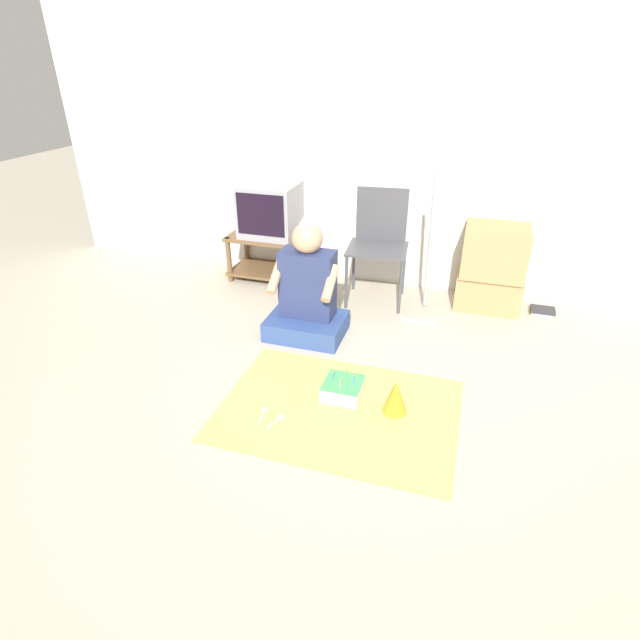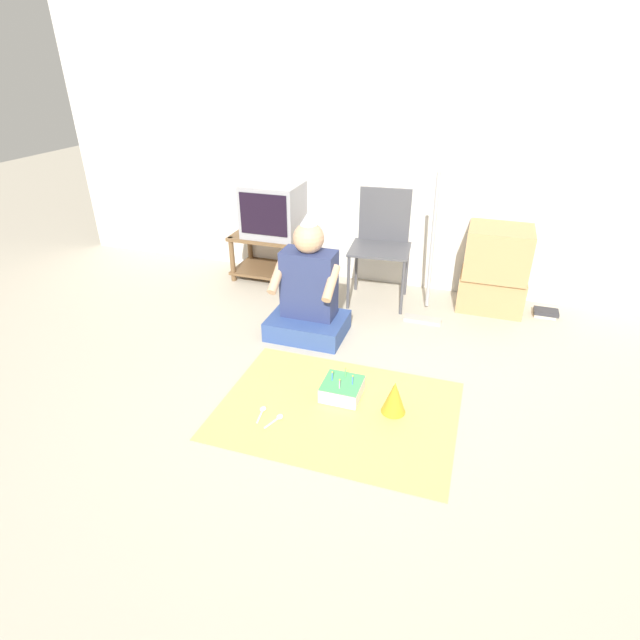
{
  "view_description": "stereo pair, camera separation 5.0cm",
  "coord_description": "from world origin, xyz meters",
  "px_view_note": "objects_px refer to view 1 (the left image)",
  "views": [
    {
      "loc": [
        0.54,
        -2.07,
        1.81
      ],
      "look_at": [
        -0.26,
        0.52,
        0.35
      ],
      "focal_mm": 28.0,
      "sensor_mm": 36.0,
      "label": 1
    },
    {
      "loc": [
        0.59,
        -2.05,
        1.81
      ],
      "look_at": [
        -0.26,
        0.52,
        0.35
      ],
      "focal_mm": 28.0,
      "sensor_mm": 36.0,
      "label": 2
    }
  ],
  "objects_px": {
    "cardboard_box_stack": "(492,267)",
    "person_seated": "(307,295)",
    "party_hat_blue": "(396,396)",
    "book_pile": "(542,311)",
    "birthday_cake": "(343,389)",
    "dust_mop": "(426,280)",
    "tv": "(270,210)",
    "folding_chair": "(379,237)"
  },
  "relations": [
    {
      "from": "tv",
      "to": "birthday_cake",
      "type": "height_order",
      "value": "tv"
    },
    {
      "from": "person_seated",
      "to": "birthday_cake",
      "type": "relative_size",
      "value": 3.95
    },
    {
      "from": "party_hat_blue",
      "to": "cardboard_box_stack",
      "type": "bearing_deg",
      "value": 73.03
    },
    {
      "from": "dust_mop",
      "to": "book_pile",
      "type": "height_order",
      "value": "dust_mop"
    },
    {
      "from": "book_pile",
      "to": "birthday_cake",
      "type": "xyz_separation_m",
      "value": [
        -1.21,
        -1.49,
        0.03
      ]
    },
    {
      "from": "birthday_cake",
      "to": "folding_chair",
      "type": "bearing_deg",
      "value": 93.75
    },
    {
      "from": "folding_chair",
      "to": "birthday_cake",
      "type": "relative_size",
      "value": 3.89
    },
    {
      "from": "book_pile",
      "to": "person_seated",
      "type": "distance_m",
      "value": 1.87
    },
    {
      "from": "tv",
      "to": "birthday_cake",
      "type": "bearing_deg",
      "value": -55.01
    },
    {
      "from": "dust_mop",
      "to": "party_hat_blue",
      "type": "relative_size",
      "value": 5.68
    },
    {
      "from": "cardboard_box_stack",
      "to": "party_hat_blue",
      "type": "distance_m",
      "value": 1.63
    },
    {
      "from": "person_seated",
      "to": "dust_mop",
      "type": "bearing_deg",
      "value": 32.92
    },
    {
      "from": "cardboard_box_stack",
      "to": "book_pile",
      "type": "bearing_deg",
      "value": -0.71
    },
    {
      "from": "cardboard_box_stack",
      "to": "party_hat_blue",
      "type": "bearing_deg",
      "value": -106.97
    },
    {
      "from": "dust_mop",
      "to": "book_pile",
      "type": "bearing_deg",
      "value": 20.65
    },
    {
      "from": "dust_mop",
      "to": "folding_chair",
      "type": "bearing_deg",
      "value": 147.6
    },
    {
      "from": "person_seated",
      "to": "birthday_cake",
      "type": "bearing_deg",
      "value": -56.07
    },
    {
      "from": "folding_chair",
      "to": "birthday_cake",
      "type": "distance_m",
      "value": 1.49
    },
    {
      "from": "cardboard_box_stack",
      "to": "book_pile",
      "type": "distance_m",
      "value": 0.53
    },
    {
      "from": "party_hat_blue",
      "to": "folding_chair",
      "type": "bearing_deg",
      "value": 105.64
    },
    {
      "from": "person_seated",
      "to": "party_hat_blue",
      "type": "height_order",
      "value": "person_seated"
    },
    {
      "from": "folding_chair",
      "to": "party_hat_blue",
      "type": "height_order",
      "value": "folding_chair"
    },
    {
      "from": "dust_mop",
      "to": "birthday_cake",
      "type": "relative_size",
      "value": 4.96
    },
    {
      "from": "tv",
      "to": "dust_mop",
      "type": "xyz_separation_m",
      "value": [
        1.38,
        -0.36,
        -0.31
      ]
    },
    {
      "from": "tv",
      "to": "book_pile",
      "type": "height_order",
      "value": "tv"
    },
    {
      "from": "folding_chair",
      "to": "party_hat_blue",
      "type": "bearing_deg",
      "value": -74.36
    },
    {
      "from": "cardboard_box_stack",
      "to": "book_pile",
      "type": "relative_size",
      "value": 3.68
    },
    {
      "from": "folding_chair",
      "to": "book_pile",
      "type": "xyz_separation_m",
      "value": [
        1.31,
        0.07,
        -0.49
      ]
    },
    {
      "from": "book_pile",
      "to": "dust_mop",
      "type": "bearing_deg",
      "value": -159.35
    },
    {
      "from": "folding_chair",
      "to": "birthday_cake",
      "type": "height_order",
      "value": "folding_chair"
    },
    {
      "from": "folding_chair",
      "to": "party_hat_blue",
      "type": "xyz_separation_m",
      "value": [
        0.41,
        -1.46,
        -0.41
      ]
    },
    {
      "from": "cardboard_box_stack",
      "to": "book_pile",
      "type": "height_order",
      "value": "cardboard_box_stack"
    },
    {
      "from": "tv",
      "to": "dust_mop",
      "type": "relative_size",
      "value": 0.42
    },
    {
      "from": "tv",
      "to": "person_seated",
      "type": "relative_size",
      "value": 0.53
    },
    {
      "from": "cardboard_box_stack",
      "to": "person_seated",
      "type": "relative_size",
      "value": 0.74
    },
    {
      "from": "dust_mop",
      "to": "person_seated",
      "type": "height_order",
      "value": "dust_mop"
    },
    {
      "from": "party_hat_blue",
      "to": "book_pile",
      "type": "bearing_deg",
      "value": 59.79
    },
    {
      "from": "tv",
      "to": "folding_chair",
      "type": "height_order",
      "value": "folding_chair"
    },
    {
      "from": "cardboard_box_stack",
      "to": "tv",
      "type": "bearing_deg",
      "value": 179.31
    },
    {
      "from": "tv",
      "to": "book_pile",
      "type": "distance_m",
      "value": 2.35
    },
    {
      "from": "cardboard_box_stack",
      "to": "dust_mop",
      "type": "height_order",
      "value": "dust_mop"
    },
    {
      "from": "person_seated",
      "to": "birthday_cake",
      "type": "distance_m",
      "value": 0.83
    }
  ]
}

